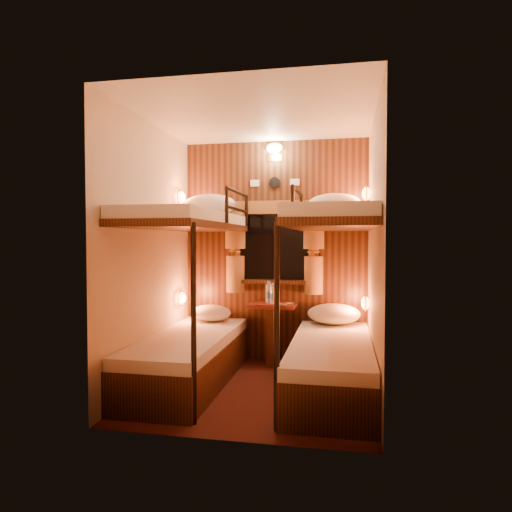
% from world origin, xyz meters
% --- Properties ---
extents(floor, '(2.10, 2.10, 0.00)m').
position_xyz_m(floor, '(0.00, 0.00, 0.00)').
color(floor, '#34140E').
rests_on(floor, ground).
extents(ceiling, '(2.10, 2.10, 0.00)m').
position_xyz_m(ceiling, '(0.00, 0.00, 2.40)').
color(ceiling, silver).
rests_on(ceiling, wall_back).
extents(wall_back, '(2.40, 0.00, 2.40)m').
position_xyz_m(wall_back, '(0.00, 1.05, 1.20)').
color(wall_back, '#C6B293').
rests_on(wall_back, floor).
extents(wall_front, '(2.40, 0.00, 2.40)m').
position_xyz_m(wall_front, '(0.00, -1.05, 1.20)').
color(wall_front, '#C6B293').
rests_on(wall_front, floor).
extents(wall_left, '(0.00, 2.40, 2.40)m').
position_xyz_m(wall_left, '(-1.00, 0.00, 1.20)').
color(wall_left, '#C6B293').
rests_on(wall_left, floor).
extents(wall_right, '(0.00, 2.40, 2.40)m').
position_xyz_m(wall_right, '(1.00, 0.00, 1.20)').
color(wall_right, '#C6B293').
rests_on(wall_right, floor).
extents(back_panel, '(2.00, 0.03, 2.40)m').
position_xyz_m(back_panel, '(0.00, 1.04, 1.20)').
color(back_panel, black).
rests_on(back_panel, floor).
extents(bunk_left, '(0.72, 1.90, 1.82)m').
position_xyz_m(bunk_left, '(-0.65, 0.07, 0.56)').
color(bunk_left, black).
rests_on(bunk_left, floor).
extents(bunk_right, '(0.72, 1.90, 1.82)m').
position_xyz_m(bunk_right, '(0.65, 0.07, 0.56)').
color(bunk_right, black).
rests_on(bunk_right, floor).
extents(window, '(1.00, 0.12, 0.79)m').
position_xyz_m(window, '(0.00, 1.00, 1.18)').
color(window, black).
rests_on(window, back_panel).
extents(curtains, '(1.10, 0.22, 1.00)m').
position_xyz_m(curtains, '(0.00, 0.97, 1.26)').
color(curtains, olive).
rests_on(curtains, back_panel).
extents(back_fixtures, '(0.54, 0.09, 0.48)m').
position_xyz_m(back_fixtures, '(0.00, 1.00, 2.25)').
color(back_fixtures, black).
rests_on(back_fixtures, back_panel).
extents(reading_lamps, '(2.00, 0.20, 1.25)m').
position_xyz_m(reading_lamps, '(-0.00, 0.70, 1.24)').
color(reading_lamps, orange).
rests_on(reading_lamps, wall_left).
extents(table, '(0.50, 0.34, 0.66)m').
position_xyz_m(table, '(0.00, 0.85, 0.41)').
color(table, maroon).
rests_on(table, floor).
extents(bottle_left, '(0.07, 0.07, 0.24)m').
position_xyz_m(bottle_left, '(-0.04, 0.84, 0.75)').
color(bottle_left, '#99BFE5').
rests_on(bottle_left, table).
extents(bottle_right, '(0.07, 0.07, 0.23)m').
position_xyz_m(bottle_right, '(0.02, 0.79, 0.75)').
color(bottle_right, '#99BFE5').
rests_on(bottle_right, table).
extents(sachet_a, '(0.08, 0.06, 0.01)m').
position_xyz_m(sachet_a, '(0.12, 0.79, 0.65)').
color(sachet_a, silver).
rests_on(sachet_a, table).
extents(sachet_b, '(0.08, 0.08, 0.01)m').
position_xyz_m(sachet_b, '(0.18, 0.89, 0.65)').
color(sachet_b, silver).
rests_on(sachet_b, table).
extents(pillow_lower_left, '(0.44, 0.31, 0.17)m').
position_xyz_m(pillow_lower_left, '(-0.65, 0.77, 0.54)').
color(pillow_lower_left, white).
rests_on(pillow_lower_left, bunk_left).
extents(pillow_lower_right, '(0.54, 0.39, 0.21)m').
position_xyz_m(pillow_lower_right, '(0.65, 0.82, 0.56)').
color(pillow_lower_right, white).
rests_on(pillow_lower_right, bunk_right).
extents(pillow_upper_left, '(0.57, 0.40, 0.22)m').
position_xyz_m(pillow_upper_left, '(-0.65, 0.75, 1.70)').
color(pillow_upper_left, white).
rests_on(pillow_upper_left, bunk_left).
extents(pillow_upper_right, '(0.52, 0.37, 0.21)m').
position_xyz_m(pillow_upper_right, '(0.65, 0.72, 1.69)').
color(pillow_upper_right, white).
rests_on(pillow_upper_right, bunk_right).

